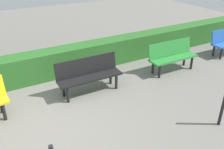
{
  "coord_description": "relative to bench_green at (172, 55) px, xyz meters",
  "views": [
    {
      "loc": [
        0.83,
        4.16,
        3.18
      ],
      "look_at": [
        -1.71,
        -0.31,
        0.55
      ],
      "focal_mm": 39.32,
      "sensor_mm": 36.0,
      "label": 1
    }
  ],
  "objects": [
    {
      "name": "bench_green",
      "position": [
        0.0,
        0.0,
        0.0
      ],
      "size": [
        1.5,
        0.49,
        0.86
      ],
      "rotation": [
        0.0,
        0.0,
        -0.02
      ],
      "color": "#2D8C38",
      "rests_on": "ground_plane"
    },
    {
      "name": "railing_post_mid",
      "position": [
        0.86,
        2.42,
        0.02
      ],
      "size": [
        0.06,
        0.06,
        1.0
      ],
      "primitive_type": "cylinder",
      "color": "black",
      "rests_on": "ground_plane"
    },
    {
      "name": "ground_plane",
      "position": [
        3.89,
        0.65,
        -0.48
      ],
      "size": [
        23.15,
        23.15,
        0.0
      ],
      "primitive_type": "plane",
      "color": "gray"
    },
    {
      "name": "hedge_row",
      "position": [
        2.7,
        -1.35,
        -0.1
      ],
      "size": [
        19.15,
        0.56,
        0.76
      ],
      "primitive_type": "cube",
      "color": "#2D6B28",
      "rests_on": "ground_plane"
    },
    {
      "name": "bench_black",
      "position": [
        2.58,
        -0.1,
        0.0
      ],
      "size": [
        1.6,
        0.47,
        0.86
      ],
      "rotation": [
        0.0,
        0.0,
        -0.01
      ],
      "color": "black",
      "rests_on": "ground_plane"
    }
  ]
}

